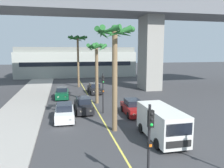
{
  "coord_description": "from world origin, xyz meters",
  "views": [
    {
      "loc": [
        -3.56,
        -1.85,
        6.52
      ],
      "look_at": [
        0.0,
        14.0,
        4.06
      ],
      "focal_mm": 35.5,
      "sensor_mm": 36.0,
      "label": 1
    }
  ],
  "objects": [
    {
      "name": "palm_tree_far_median",
      "position": [
        0.52,
        24.9,
        5.89
      ],
      "size": [
        2.61,
        2.65,
        7.48
      ],
      "color": "brown",
      "rests_on": "ground"
    },
    {
      "name": "car_queue_fourth",
      "position": [
        -3.7,
        28.81,
        0.72
      ],
      "size": [
        1.91,
        4.14,
        1.56
      ],
      "color": "#0C4728",
      "rests_on": "ground"
    },
    {
      "name": "palm_tree_near_median",
      "position": [
        -0.78,
        37.91,
        7.59
      ],
      "size": [
        3.47,
        3.46,
        9.15
      ],
      "color": "brown",
      "rests_on": "ground"
    },
    {
      "name": "car_queue_third",
      "position": [
        1.21,
        31.51,
        0.72
      ],
      "size": [
        1.94,
        4.16,
        1.56
      ],
      "color": "black",
      "rests_on": "ground"
    },
    {
      "name": "sidewalk_left",
      "position": [
        -8.0,
        16.0,
        0.07
      ],
      "size": [
        4.8,
        80.0,
        0.15
      ],
      "primitive_type": "cube",
      "color": "#9E9991",
      "rests_on": "ground"
    },
    {
      "name": "delivery_van",
      "position": [
        3.4,
        12.6,
        1.29
      ],
      "size": [
        2.19,
        5.26,
        2.36
      ],
      "color": "silver",
      "rests_on": "ground"
    },
    {
      "name": "pier_building_backdrop",
      "position": [
        0.0,
        55.1,
        3.6
      ],
      "size": [
        28.99,
        8.04,
        7.33
      ],
      "color": "#ADB2A8",
      "rests_on": "ground"
    },
    {
      "name": "traffic_light_median_far",
      "position": [
        0.46,
        20.23,
        2.71
      ],
      "size": [
        0.24,
        0.37,
        4.2
      ],
      "color": "black",
      "rests_on": "ground"
    },
    {
      "name": "lane_stripe_center",
      "position": [
        0.0,
        24.0,
        0.0
      ],
      "size": [
        0.14,
        56.0,
        0.01
      ],
      "primitive_type": "cube",
      "color": "#DBCC4C",
      "rests_on": "ground"
    },
    {
      "name": "car_queue_front",
      "position": [
        3.36,
        19.21,
        0.72
      ],
      "size": [
        1.93,
        4.15,
        1.56
      ],
      "color": "maroon",
      "rests_on": "ground"
    },
    {
      "name": "palm_tree_mid_median",
      "position": [
        0.47,
        15.12,
        6.78
      ],
      "size": [
        3.28,
        3.29,
        8.48
      ],
      "color": "brown",
      "rests_on": "ground"
    },
    {
      "name": "car_queue_second",
      "position": [
        -1.48,
        21.29,
        0.72
      ],
      "size": [
        1.91,
        4.14,
        1.56
      ],
      "color": "black",
      "rests_on": "ground"
    },
    {
      "name": "bridge_overpass",
      "position": [
        0.98,
        33.27,
        12.81
      ],
      "size": [
        71.78,
        8.0,
        16.3
      ],
      "color": "slate",
      "rests_on": "ground"
    },
    {
      "name": "car_queue_fifth",
      "position": [
        -3.5,
        18.9,
        0.72
      ],
      "size": [
        1.88,
        4.12,
        1.56
      ],
      "color": "white",
      "rests_on": "ground"
    },
    {
      "name": "traffic_light_median_near",
      "position": [
        0.1,
        6.85,
        2.71
      ],
      "size": [
        0.24,
        0.37,
        4.2
      ],
      "color": "black",
      "rests_on": "ground"
    }
  ]
}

